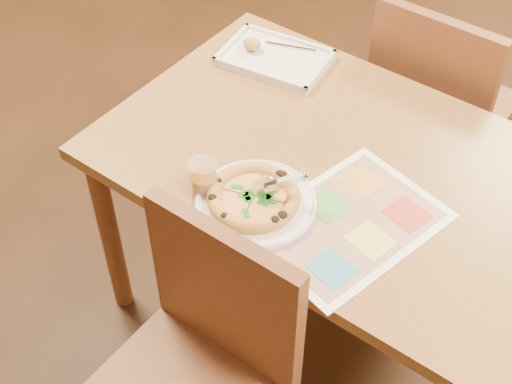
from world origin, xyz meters
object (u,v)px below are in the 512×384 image
Objects in this scene: plate at (256,204)px; pizza at (253,197)px; menu at (348,223)px; pizza_cutter at (280,183)px; chair_near at (203,348)px; dining_table at (341,183)px; appetizer_tray at (273,58)px; glass_tumbler at (204,179)px; chair_far at (437,94)px.

pizza is at bearing -170.25° from plate.
pizza reaches higher than menu.
pizza_cutter is at bearing 39.48° from plate.
dining_table is at bearing 90.00° from chair_near.
plate is 0.87× the size of appetizer_tray.
dining_table is 5.52× the size of pizza.
glass_tumbler reaches higher than pizza.
glass_tumbler reaches higher than plate.
pizza is 0.08m from pizza_cutter.
menu is at bearing 21.89° from pizza.
plate reaches higher than menu.
dining_table is 4.26× the size of plate.
plate is 0.62m from appetizer_tray.
chair_near is 4.87× the size of glass_tumbler.
appetizer_tray is at bearing 116.03° from chair_near.
appetizer_tray reaches higher than menu.
chair_near is 4.34× the size of pizza_cutter.
glass_tumbler is (-0.23, 0.29, 0.20)m from chair_near.
appetizer_tray is at bearing 121.41° from pizza.
appetizer_tray is (-0.42, 0.25, 0.10)m from dining_table.
chair_far reaches higher than glass_tumbler.
glass_tumbler is at bearing 127.60° from chair_near.
chair_far is at bearing 40.25° from appetizer_tray.
chair_far is 0.96m from glass_tumbler.
chair_far reaches higher than appetizer_tray.
appetizer_tray is at bearing 40.25° from chair_far.
pizza_cutter reaches higher than glass_tumbler.
plate is 0.09m from pizza_cutter.
chair_near is 1.54× the size of plate.
pizza is 2.17× the size of pizza_cutter.
chair_near reaches higher than appetizer_tray.
plate is 0.02m from pizza.
glass_tumbler is at bearing -164.56° from pizza.
menu is at bearing 99.16° from chair_far.
chair_far is 0.89m from plate.
pizza is 0.13m from glass_tumbler.
chair_far is (-0.00, 0.60, -0.07)m from dining_table.
plate is at bearing -157.75° from menu.
plate is at bearing 9.75° from pizza.
pizza_cutter is 0.24× the size of menu.
plate is at bearing 179.19° from pizza_cutter.
pizza_cutter is at bearing -52.49° from appetizer_tray.
appetizer_tray is 0.69m from menu.
glass_tumbler is (-0.13, -0.04, 0.01)m from pizza.
chair_near reaches higher than pizza_cutter.
dining_table is 13.48× the size of glass_tumbler.
chair_near is 0.44m from pizza_cutter.
pizza is at bearing 106.36° from chair_near.
menu is (0.13, 0.42, 0.16)m from chair_near.
chair_near reaches higher than plate.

